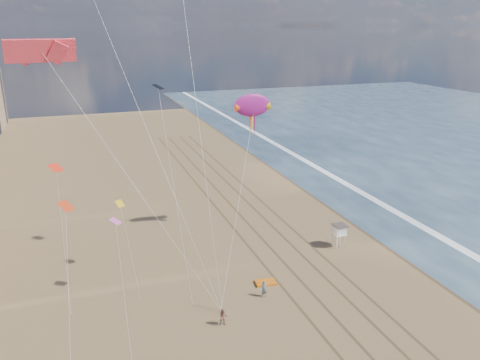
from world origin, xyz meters
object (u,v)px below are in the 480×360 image
Objects in this scene: grounded_kite at (266,283)px; kite_flyer_b at (223,317)px; kite_flyer_a at (264,289)px; show_kite at (252,106)px; lifeguard_stand at (339,230)px.

kite_flyer_b reaches higher than grounded_kite.
kite_flyer_a is (-1.11, -2.29, 0.74)m from grounded_kite.
grounded_kite is 21.52m from show_kite.
lifeguard_stand is at bearing 29.73° from kite_flyer_a.
kite_flyer_b is at bearing -150.06° from lifeguard_stand.
show_kite reaches higher than kite_flyer_b.
kite_flyer_a is 1.00× the size of kite_flyer_b.
lifeguard_stand reaches higher than grounded_kite.
kite_flyer_a is 6.17m from kite_flyer_b.
grounded_kite is 2.65m from kite_flyer_a.
lifeguard_stand reaches higher than kite_flyer_b.
lifeguard_stand is at bearing 43.86° from kite_flyer_b.
kite_flyer_a is (-12.93, -7.37, -1.39)m from lifeguard_stand.
show_kite is at bearing 76.13° from kite_flyer_b.
lifeguard_stand is 1.36× the size of grounded_kite.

